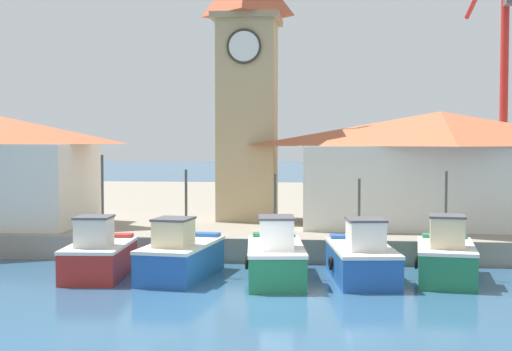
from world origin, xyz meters
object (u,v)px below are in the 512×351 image
Objects in this scene: fishing_boat_far_left at (99,255)px; clock_tower at (248,79)px; fishing_boat_mid_left at (362,258)px; warehouse_right at (440,167)px; fishing_boat_left_outer at (181,256)px; fishing_boat_center at (446,258)px; fishing_boat_left_inner at (275,258)px; port_crane_near at (502,106)px.

fishing_boat_far_left is 0.30× the size of clock_tower.
fishing_boat_mid_left is 9.97m from warehouse_right.
fishing_boat_left_outer is 0.32× the size of clock_tower.
clock_tower is at bearing 129.57° from fishing_boat_center.
fishing_boat_left_outer is at bearing -177.61° from fishing_boat_mid_left.
fishing_boat_mid_left is at bearing -176.49° from fishing_boat_center.
fishing_boat_center is 0.34× the size of warehouse_right.
clock_tower is (4.28, 10.59, 7.33)m from fishing_boat_far_left.
fishing_boat_far_left is 6.51m from fishing_boat_left_inner.
fishing_boat_left_outer reaches higher than fishing_boat_center.
warehouse_right reaches higher than fishing_boat_left_outer.
clock_tower is at bearing 117.47° from fishing_boat_mid_left.
warehouse_right reaches higher than fishing_boat_left_inner.
fishing_boat_left_outer is 0.37× the size of warehouse_right.
fishing_boat_center is at bearing 3.51° from fishing_boat_mid_left.
warehouse_right is at bearing 82.97° from fishing_boat_center.
fishing_boat_far_left is at bearing -178.30° from fishing_boat_left_outer.
clock_tower is 1.14× the size of warehouse_right.
fishing_boat_far_left is at bearing -146.56° from warehouse_right.
fishing_boat_mid_left is at bearing -112.94° from port_crane_near.
fishing_boat_left_outer is 14.14m from warehouse_right.
fishing_boat_mid_left is 0.38× the size of warehouse_right.
fishing_boat_left_inner is at bearing -78.07° from clock_tower.
fishing_boat_center is at bearing 2.49° from fishing_boat_far_left.
fishing_boat_left_outer is (3.03, 0.09, 0.00)m from fishing_boat_far_left.
fishing_boat_left_inner is 6.09m from fishing_boat_center.
fishing_boat_left_outer reaches higher than fishing_boat_left_inner.
warehouse_right is 18.19m from port_crane_near.
warehouse_right is at bearing -9.69° from clock_tower.
warehouse_right is at bearing 40.07° from fishing_boat_left_outer.
clock_tower is at bearing 101.93° from fishing_boat_left_inner.
fishing_boat_center is (12.58, 0.55, 0.04)m from fishing_boat_far_left.
clock_tower reaches higher than fishing_boat_left_inner.
fishing_boat_left_inner reaches higher than fishing_boat_mid_left.
port_crane_near is at bearing 61.72° from fishing_boat_left_inner.
fishing_boat_left_inner is at bearing -1.34° from fishing_boat_left_outer.
warehouse_right reaches higher than fishing_boat_far_left.
fishing_boat_mid_left is at bearing -115.01° from warehouse_right.
port_crane_near is (15.96, 14.94, -0.69)m from clock_tower.
fishing_boat_center is at bearing -50.43° from clock_tower.
fishing_boat_far_left is 9.60m from fishing_boat_mid_left.
port_crane_near reaches higher than fishing_boat_left_inner.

